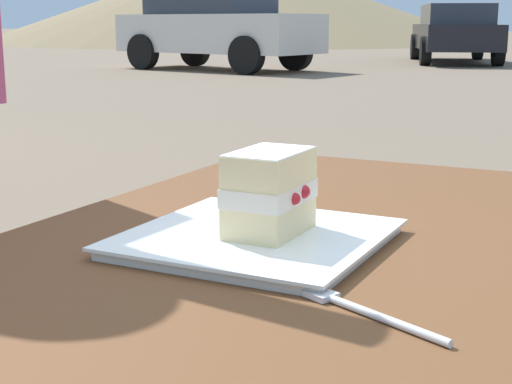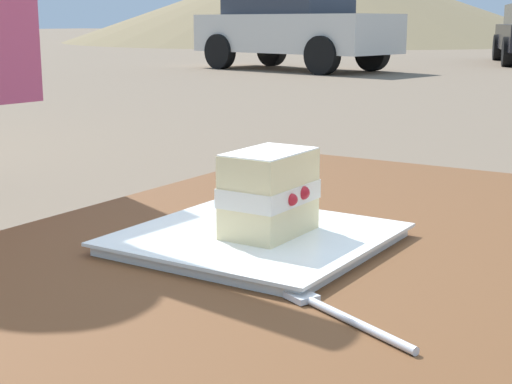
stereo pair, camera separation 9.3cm
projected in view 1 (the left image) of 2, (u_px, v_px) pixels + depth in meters
patio_table at (359, 335)px, 0.93m from camera, size 1.22×0.89×0.69m
dessert_plate at (256, 239)px, 0.94m from camera, size 0.29×0.29×0.02m
cake_slice at (270, 192)px, 0.92m from camera, size 0.12×0.09×0.10m
dessert_fork at (364, 311)px, 0.72m from camera, size 0.08×0.16×0.01m
parked_car_near at (216, 27)px, 15.56m from camera, size 2.40×4.41×1.60m
parked_car_far at (455, 31)px, 18.39m from camera, size 4.85×3.07×1.35m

